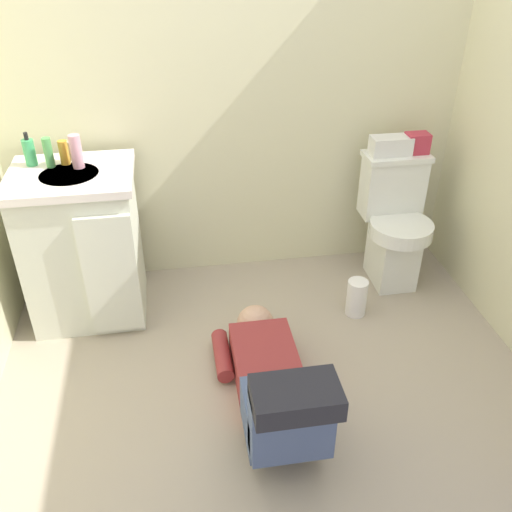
{
  "coord_description": "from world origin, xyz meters",
  "views": [
    {
      "loc": [
        -0.36,
        -1.83,
        1.91
      ],
      "look_at": [
        0.01,
        0.44,
        0.45
      ],
      "focal_mm": 39.09,
      "sensor_mm": 36.0,
      "label": 1
    }
  ],
  "objects_px": {
    "vanity_cabinet": "(84,244)",
    "faucet": "(71,152)",
    "toiletry_bag": "(417,143)",
    "bottle_amber": "(64,152)",
    "bottle_pink": "(76,151)",
    "toilet": "(394,223)",
    "paper_towel_roll": "(357,298)",
    "soap_dispenser": "(29,152)",
    "tissue_box": "(391,146)",
    "bottle_green": "(48,153)",
    "person_plumber": "(273,384)"
  },
  "relations": [
    {
      "from": "vanity_cabinet",
      "to": "faucet",
      "type": "bearing_deg",
      "value": 91.31
    },
    {
      "from": "toiletry_bag",
      "to": "bottle_amber",
      "type": "height_order",
      "value": "bottle_amber"
    },
    {
      "from": "vanity_cabinet",
      "to": "bottle_pink",
      "type": "distance_m",
      "value": 0.49
    },
    {
      "from": "toilet",
      "to": "vanity_cabinet",
      "type": "xyz_separation_m",
      "value": [
        -1.71,
        -0.05,
        0.05
      ]
    },
    {
      "from": "toiletry_bag",
      "to": "paper_towel_roll",
      "type": "height_order",
      "value": "toiletry_bag"
    },
    {
      "from": "toilet",
      "to": "paper_towel_roll",
      "type": "xyz_separation_m",
      "value": [
        -0.3,
        -0.32,
        -0.26
      ]
    },
    {
      "from": "faucet",
      "to": "toilet",
      "type": "bearing_deg",
      "value": -3.29
    },
    {
      "from": "toilet",
      "to": "soap_dispenser",
      "type": "bearing_deg",
      "value": 177.64
    },
    {
      "from": "tissue_box",
      "to": "paper_towel_roll",
      "type": "xyz_separation_m",
      "value": [
        -0.26,
        -0.41,
        -0.69
      ]
    },
    {
      "from": "vanity_cabinet",
      "to": "paper_towel_roll",
      "type": "height_order",
      "value": "vanity_cabinet"
    },
    {
      "from": "toiletry_bag",
      "to": "soap_dispenser",
      "type": "xyz_separation_m",
      "value": [
        -2.01,
        -0.01,
        0.08
      ]
    },
    {
      "from": "faucet",
      "to": "bottle_green",
      "type": "height_order",
      "value": "bottle_green"
    },
    {
      "from": "toiletry_bag",
      "to": "bottle_pink",
      "type": "height_order",
      "value": "bottle_pink"
    },
    {
      "from": "faucet",
      "to": "bottle_green",
      "type": "distance_m",
      "value": 0.11
    },
    {
      "from": "person_plumber",
      "to": "soap_dispenser",
      "type": "bearing_deg",
      "value": 135.04
    },
    {
      "from": "person_plumber",
      "to": "bottle_amber",
      "type": "bearing_deg",
      "value": 130.47
    },
    {
      "from": "soap_dispenser",
      "to": "bottle_amber",
      "type": "relative_size",
      "value": 1.39
    },
    {
      "from": "bottle_amber",
      "to": "toilet",
      "type": "bearing_deg",
      "value": -2.16
    },
    {
      "from": "soap_dispenser",
      "to": "bottle_amber",
      "type": "height_order",
      "value": "soap_dispenser"
    },
    {
      "from": "tissue_box",
      "to": "bottle_amber",
      "type": "relative_size",
      "value": 1.84
    },
    {
      "from": "faucet",
      "to": "toiletry_bag",
      "type": "distance_m",
      "value": 1.82
    },
    {
      "from": "tissue_box",
      "to": "paper_towel_roll",
      "type": "distance_m",
      "value": 0.85
    },
    {
      "from": "soap_dispenser",
      "to": "vanity_cabinet",
      "type": "bearing_deg",
      "value": -33.1
    },
    {
      "from": "paper_towel_roll",
      "to": "soap_dispenser",
      "type": "bearing_deg",
      "value": 166.09
    },
    {
      "from": "soap_dispenser",
      "to": "toiletry_bag",
      "type": "bearing_deg",
      "value": 0.34
    },
    {
      "from": "person_plumber",
      "to": "paper_towel_roll",
      "type": "xyz_separation_m",
      "value": [
        0.58,
        0.63,
        -0.07
      ]
    },
    {
      "from": "vanity_cabinet",
      "to": "bottle_green",
      "type": "height_order",
      "value": "bottle_green"
    },
    {
      "from": "tissue_box",
      "to": "bottle_green",
      "type": "bearing_deg",
      "value": -178.39
    },
    {
      "from": "bottle_amber",
      "to": "bottle_pink",
      "type": "xyz_separation_m",
      "value": [
        0.07,
        -0.06,
        0.02
      ]
    },
    {
      "from": "bottle_green",
      "to": "soap_dispenser",
      "type": "bearing_deg",
      "value": 158.45
    },
    {
      "from": "bottle_green",
      "to": "bottle_pink",
      "type": "bearing_deg",
      "value": -12.68
    },
    {
      "from": "person_plumber",
      "to": "soap_dispenser",
      "type": "relative_size",
      "value": 6.42
    },
    {
      "from": "bottle_pink",
      "to": "paper_towel_roll",
      "type": "xyz_separation_m",
      "value": [
        1.38,
        -0.33,
        -0.8
      ]
    },
    {
      "from": "vanity_cabinet",
      "to": "faucet",
      "type": "distance_m",
      "value": 0.47
    },
    {
      "from": "toilet",
      "to": "soap_dispenser",
      "type": "distance_m",
      "value": 1.98
    },
    {
      "from": "person_plumber",
      "to": "soap_dispenser",
      "type": "distance_m",
      "value": 1.62
    },
    {
      "from": "soap_dispenser",
      "to": "bottle_amber",
      "type": "xyz_separation_m",
      "value": [
        0.16,
        -0.01,
        -0.01
      ]
    },
    {
      "from": "toiletry_bag",
      "to": "bottle_amber",
      "type": "bearing_deg",
      "value": -179.24
    },
    {
      "from": "faucet",
      "to": "bottle_green",
      "type": "xyz_separation_m",
      "value": [
        -0.09,
        -0.06,
        0.02
      ]
    },
    {
      "from": "vanity_cabinet",
      "to": "toilet",
      "type": "bearing_deg",
      "value": 1.59
    },
    {
      "from": "soap_dispenser",
      "to": "paper_towel_roll",
      "type": "bearing_deg",
      "value": -13.91
    },
    {
      "from": "toiletry_bag",
      "to": "bottle_amber",
      "type": "xyz_separation_m",
      "value": [
        -1.85,
        -0.02,
        0.07
      ]
    },
    {
      "from": "soap_dispenser",
      "to": "paper_towel_roll",
      "type": "distance_m",
      "value": 1.83
    },
    {
      "from": "toiletry_bag",
      "to": "soap_dispenser",
      "type": "distance_m",
      "value": 2.01
    },
    {
      "from": "toilet",
      "to": "soap_dispenser",
      "type": "xyz_separation_m",
      "value": [
        -1.91,
        0.08,
        0.52
      ]
    },
    {
      "from": "toilet",
      "to": "bottle_pink",
      "type": "height_order",
      "value": "bottle_pink"
    },
    {
      "from": "toilet",
      "to": "person_plumber",
      "type": "xyz_separation_m",
      "value": [
        -0.88,
        -0.95,
        -0.19
      ]
    },
    {
      "from": "person_plumber",
      "to": "paper_towel_roll",
      "type": "height_order",
      "value": "person_plumber"
    },
    {
      "from": "tissue_box",
      "to": "person_plumber",
      "type": "bearing_deg",
      "value": -128.84
    },
    {
      "from": "person_plumber",
      "to": "toiletry_bag",
      "type": "xyz_separation_m",
      "value": [
        0.99,
        1.04,
        0.63
      ]
    }
  ]
}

